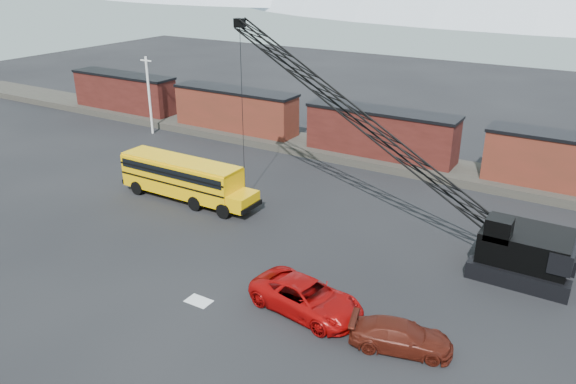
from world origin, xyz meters
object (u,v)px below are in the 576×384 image
object	(u,v)px
red_pickup	(307,297)
crawler_crane	(377,133)
maroon_suv	(401,336)
school_bus	(185,178)

from	to	relation	value
red_pickup	crawler_crane	distance (m)	11.97
maroon_suv	red_pickup	bearing A→B (deg)	71.25
school_bus	crawler_crane	bearing A→B (deg)	8.78
red_pickup	maroon_suv	world-z (taller)	red_pickup
red_pickup	maroon_suv	bearing A→B (deg)	-85.29
school_bus	maroon_suv	size ratio (longest dim) A/B	2.41
school_bus	maroon_suv	bearing A→B (deg)	-22.29
school_bus	maroon_suv	world-z (taller)	school_bus
red_pickup	maroon_suv	xyz separation A→B (m)	(5.29, -0.34, -0.16)
maroon_suv	crawler_crane	xyz separation A→B (m)	(-6.12, 10.58, 6.29)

